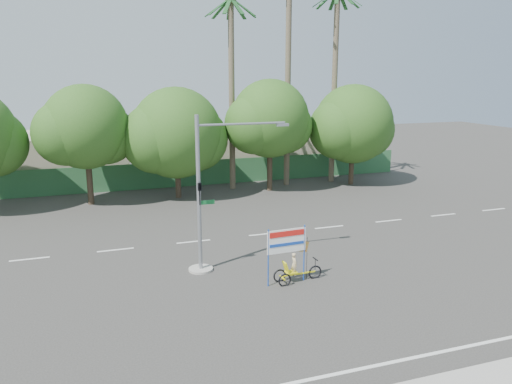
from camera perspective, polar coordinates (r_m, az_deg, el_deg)
name	(u,v)px	position (r m, az deg, el deg)	size (l,w,h in m)	color
ground	(285,299)	(20.19, 3.33, -12.11)	(120.00, 120.00, 0.00)	#33302D
fence	(183,174)	(39.73, -8.35, 2.06)	(38.00, 0.08, 2.00)	#336B3D
building_left	(49,159)	(43.49, -22.60, 3.48)	(12.00, 8.00, 4.00)	#B4A68F
building_right	(260,151)	(45.91, 0.45, 4.72)	(14.00, 8.00, 3.60)	#B4A68F
tree_left	(85,130)	(35.05, -18.96, 6.70)	(6.66, 5.60, 8.07)	#473828
tree_center	(176,136)	(35.61, -9.17, 6.38)	(7.62, 6.40, 7.85)	#473828
tree_right	(269,122)	(37.33, 1.54, 8.05)	(6.90, 5.80, 8.36)	#473828
tree_far_right	(353,126)	(40.34, 10.98, 7.36)	(7.38, 6.20, 7.94)	#473828
palm_tall	(288,50)	(39.35, 3.72, 15.92)	(3.73, 3.79, 17.45)	#70604C
palm_mid	(335,65)	(41.01, 9.03, 14.19)	(3.73, 3.79, 15.45)	#70604C
palm_short	(231,71)	(37.83, -2.82, 13.60)	(3.73, 3.79, 14.45)	#70604C
traffic_signal	(206,208)	(22.14, -5.74, -1.78)	(4.72, 1.10, 7.00)	gray
trike_billboard	(292,260)	(21.32, 4.09, -7.74)	(2.57, 0.61, 2.52)	black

